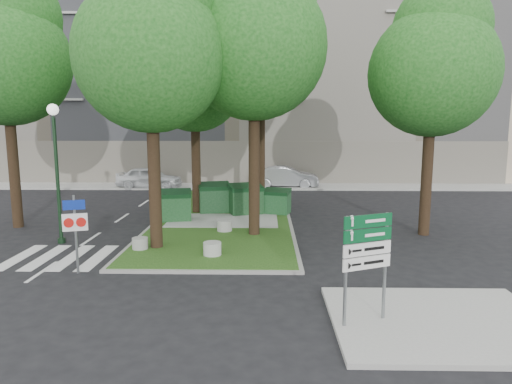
{
  "coord_description": "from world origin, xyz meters",
  "views": [
    {
      "loc": [
        2.45,
        -13.51,
        4.63
      ],
      "look_at": [
        2.1,
        3.44,
        2.0
      ],
      "focal_mm": 32.0,
      "sensor_mm": 36.0,
      "label": 1
    }
  ],
  "objects_px": {
    "dumpster_c": "(246,199)",
    "traffic_sign_pole": "(75,224)",
    "tree_median_near_left": "(153,42)",
    "car_silver": "(286,177)",
    "tree_street_right": "(435,61)",
    "litter_bin": "(256,192)",
    "street_lamp": "(56,157)",
    "bollard_left": "(140,243)",
    "directional_sign": "(366,251)",
    "tree_street_left": "(7,48)",
    "car_white": "(149,178)",
    "dumpster_a": "(175,205)",
    "bollard_right": "(212,249)",
    "bollard_mid": "(224,225)",
    "tree_median_far": "(263,53)",
    "tree_median_mid": "(196,72)",
    "tree_median_near_right": "(256,32)",
    "dumpster_b": "(214,198)",
    "dumpster_d": "(276,201)"
  },
  "relations": [
    {
      "from": "tree_street_right",
      "to": "bollard_mid",
      "type": "height_order",
      "value": "tree_street_right"
    },
    {
      "from": "bollard_left",
      "to": "directional_sign",
      "type": "height_order",
      "value": "directional_sign"
    },
    {
      "from": "tree_street_left",
      "to": "directional_sign",
      "type": "bearing_deg",
      "value": -36.53
    },
    {
      "from": "bollard_left",
      "to": "car_silver",
      "type": "distance_m",
      "value": 17.26
    },
    {
      "from": "traffic_sign_pole",
      "to": "bollard_left",
      "type": "bearing_deg",
      "value": 44.28
    },
    {
      "from": "tree_median_mid",
      "to": "litter_bin",
      "type": "height_order",
      "value": "tree_median_mid"
    },
    {
      "from": "bollard_left",
      "to": "street_lamp",
      "type": "bearing_deg",
      "value": 160.88
    },
    {
      "from": "traffic_sign_pole",
      "to": "tree_median_near_right",
      "type": "bearing_deg",
      "value": 23.95
    },
    {
      "from": "tree_median_far",
      "to": "traffic_sign_pole",
      "type": "xyz_separation_m",
      "value": [
        -5.61,
        -12.17,
        -6.75
      ]
    },
    {
      "from": "tree_median_near_left",
      "to": "tree_median_near_right",
      "type": "bearing_deg",
      "value": 29.74
    },
    {
      "from": "tree_median_near_right",
      "to": "car_white",
      "type": "bearing_deg",
      "value": 120.35
    },
    {
      "from": "tree_median_mid",
      "to": "dumpster_c",
      "type": "bearing_deg",
      "value": -9.83
    },
    {
      "from": "tree_median_far",
      "to": "street_lamp",
      "type": "xyz_separation_m",
      "value": [
        -7.69,
        -8.66,
        -5.0
      ]
    },
    {
      "from": "tree_street_left",
      "to": "tree_median_mid",
      "type": "bearing_deg",
      "value": 21.8
    },
    {
      "from": "bollard_right",
      "to": "bollard_mid",
      "type": "relative_size",
      "value": 0.99
    },
    {
      "from": "dumpster_b",
      "to": "bollard_right",
      "type": "xyz_separation_m",
      "value": [
        0.76,
        -7.55,
        -0.49
      ]
    },
    {
      "from": "dumpster_a",
      "to": "bollard_right",
      "type": "xyz_separation_m",
      "value": [
        2.36,
        -5.54,
        -0.46
      ]
    },
    {
      "from": "tree_median_mid",
      "to": "street_lamp",
      "type": "distance_m",
      "value": 8.1
    },
    {
      "from": "tree_median_near_right",
      "to": "tree_median_mid",
      "type": "xyz_separation_m",
      "value": [
        -3.0,
        4.5,
        -1.01
      ]
    },
    {
      "from": "dumpster_c",
      "to": "traffic_sign_pole",
      "type": "height_order",
      "value": "traffic_sign_pole"
    },
    {
      "from": "tree_median_near_left",
      "to": "car_white",
      "type": "relative_size",
      "value": 2.35
    },
    {
      "from": "tree_median_near_left",
      "to": "street_lamp",
      "type": "distance_m",
      "value": 5.71
    },
    {
      "from": "tree_median_near_left",
      "to": "dumpster_b",
      "type": "height_order",
      "value": "tree_median_near_left"
    },
    {
      "from": "tree_street_left",
      "to": "directional_sign",
      "type": "height_order",
      "value": "tree_street_left"
    },
    {
      "from": "dumpster_d",
      "to": "bollard_mid",
      "type": "distance_m",
      "value": 4.38
    },
    {
      "from": "litter_bin",
      "to": "car_white",
      "type": "bearing_deg",
      "value": 150.36
    },
    {
      "from": "street_lamp",
      "to": "car_white",
      "type": "height_order",
      "value": "street_lamp"
    },
    {
      "from": "directional_sign",
      "to": "car_silver",
      "type": "bearing_deg",
      "value": 68.66
    },
    {
      "from": "dumpster_c",
      "to": "car_silver",
      "type": "xyz_separation_m",
      "value": [
        2.42,
        9.79,
        -0.08
      ]
    },
    {
      "from": "dumpster_a",
      "to": "bollard_mid",
      "type": "bearing_deg",
      "value": -49.97
    },
    {
      "from": "tree_street_right",
      "to": "dumpster_c",
      "type": "height_order",
      "value": "tree_street_right"
    },
    {
      "from": "bollard_left",
      "to": "traffic_sign_pole",
      "type": "height_order",
      "value": "traffic_sign_pole"
    },
    {
      "from": "dumpster_a",
      "to": "bollard_mid",
      "type": "relative_size",
      "value": 2.7
    },
    {
      "from": "tree_median_near_left",
      "to": "car_silver",
      "type": "xyz_separation_m",
      "value": [
        5.31,
        15.87,
        -6.56
      ]
    },
    {
      "from": "dumpster_b",
      "to": "bollard_mid",
      "type": "xyz_separation_m",
      "value": [
        0.87,
        -4.06,
        -0.49
      ]
    },
    {
      "from": "dumpster_b",
      "to": "car_silver",
      "type": "xyz_separation_m",
      "value": [
        4.02,
        9.37,
        -0.08
      ]
    },
    {
      "from": "tree_median_near_left",
      "to": "directional_sign",
      "type": "height_order",
      "value": "tree_median_near_left"
    },
    {
      "from": "litter_bin",
      "to": "street_lamp",
      "type": "bearing_deg",
      "value": -126.01
    },
    {
      "from": "bollard_mid",
      "to": "car_white",
      "type": "distance_m",
      "value": 14.21
    },
    {
      "from": "traffic_sign_pole",
      "to": "car_silver",
      "type": "xyz_separation_m",
      "value": [
        7.22,
        18.55,
        -0.81
      ]
    },
    {
      "from": "tree_median_far",
      "to": "litter_bin",
      "type": "height_order",
      "value": "tree_median_far"
    },
    {
      "from": "tree_street_right",
      "to": "dumpster_b",
      "type": "height_order",
      "value": "tree_street_right"
    },
    {
      "from": "tree_median_near_left",
      "to": "tree_street_left",
      "type": "bearing_deg",
      "value": 153.43
    },
    {
      "from": "car_white",
      "to": "tree_median_far",
      "type": "bearing_deg",
      "value": -120.49
    },
    {
      "from": "street_lamp",
      "to": "car_white",
      "type": "distance_m",
      "value": 14.54
    },
    {
      "from": "tree_median_near_left",
      "to": "tree_median_mid",
      "type": "bearing_deg",
      "value": 85.6
    },
    {
      "from": "tree_median_far",
      "to": "tree_street_right",
      "type": "distance_m",
      "value": 9.85
    },
    {
      "from": "tree_median_near_left",
      "to": "street_lamp",
      "type": "xyz_separation_m",
      "value": [
        -3.99,
        0.84,
        -4.0
      ]
    },
    {
      "from": "dumpster_a",
      "to": "directional_sign",
      "type": "bearing_deg",
      "value": -69.26
    },
    {
      "from": "tree_median_mid",
      "to": "bollard_right",
      "type": "bearing_deg",
      "value": -78.35
    }
  ]
}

